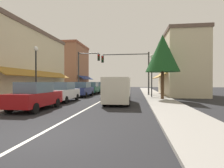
% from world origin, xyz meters
% --- Properties ---
extents(ground_plane, '(80.00, 80.00, 0.00)m').
position_xyz_m(ground_plane, '(0.00, 18.00, 0.00)').
color(ground_plane, black).
extents(sidewalk_left, '(2.60, 56.00, 0.12)m').
position_xyz_m(sidewalk_left, '(-5.50, 18.00, 0.06)').
color(sidewalk_left, gray).
rests_on(sidewalk_left, ground).
extents(sidewalk_right, '(2.60, 56.00, 0.12)m').
position_xyz_m(sidewalk_right, '(5.50, 18.00, 0.06)').
color(sidewalk_right, gray).
rests_on(sidewalk_right, ground).
extents(lane_center_stripe, '(0.14, 52.00, 0.01)m').
position_xyz_m(lane_center_stripe, '(0.00, 18.00, 0.00)').
color(lane_center_stripe, silver).
rests_on(lane_center_stripe, ground).
extents(storefront_left_block, '(6.33, 14.20, 7.32)m').
position_xyz_m(storefront_left_block, '(-9.31, 12.00, 3.66)').
color(storefront_left_block, beige).
rests_on(storefront_left_block, ground).
extents(storefront_right_block, '(5.67, 10.20, 7.97)m').
position_xyz_m(storefront_right_block, '(8.97, 20.00, 3.99)').
color(storefront_right_block, beige).
rests_on(storefront_right_block, ground).
extents(storefront_far_left, '(5.90, 8.20, 8.87)m').
position_xyz_m(storefront_far_left, '(-9.09, 28.00, 4.44)').
color(storefront_far_left, '#8E5B42').
rests_on(storefront_far_left, ground).
extents(parked_car_nearest_left, '(1.82, 4.12, 1.77)m').
position_xyz_m(parked_car_nearest_left, '(-3.10, 5.50, 0.88)').
color(parked_car_nearest_left, maroon).
rests_on(parked_car_nearest_left, ground).
extents(parked_car_second_left, '(1.80, 4.11, 1.77)m').
position_xyz_m(parked_car_second_left, '(-3.27, 10.28, 0.88)').
color(parked_car_second_left, silver).
rests_on(parked_car_second_left, ground).
extents(parked_car_third_left, '(1.83, 4.12, 1.77)m').
position_xyz_m(parked_car_third_left, '(-3.19, 15.90, 0.88)').
color(parked_car_third_left, navy).
rests_on(parked_car_third_left, ground).
extents(parked_car_far_left, '(1.79, 4.10, 1.77)m').
position_xyz_m(parked_car_far_left, '(-3.18, 20.53, 0.88)').
color(parked_car_far_left, '#0F4C33').
rests_on(parked_car_far_left, ground).
extents(parked_car_distant_left, '(1.81, 4.11, 1.77)m').
position_xyz_m(parked_car_distant_left, '(-3.11, 25.25, 0.88)').
color(parked_car_distant_left, '#4C5156').
rests_on(parked_car_distant_left, ground).
extents(van_in_lane, '(2.07, 5.21, 2.12)m').
position_xyz_m(van_in_lane, '(1.73, 9.58, 1.15)').
color(van_in_lane, beige).
rests_on(van_in_lane, ground).
extents(traffic_signal_mast_arm, '(6.21, 0.50, 5.61)m').
position_xyz_m(traffic_signal_mast_arm, '(2.60, 18.29, 3.91)').
color(traffic_signal_mast_arm, '#333333').
rests_on(traffic_signal_mast_arm, ground).
extents(traffic_signal_left_corner, '(3.17, 0.50, 5.98)m').
position_xyz_m(traffic_signal_left_corner, '(-3.81, 19.17, 3.93)').
color(traffic_signal_left_corner, '#333333').
rests_on(traffic_signal_left_corner, ground).
extents(street_lamp_left_near, '(0.36, 0.36, 4.64)m').
position_xyz_m(street_lamp_left_near, '(-4.80, 8.45, 3.14)').
color(street_lamp_left_near, black).
rests_on(street_lamp_left_near, ground).
extents(street_lamp_right_mid, '(0.36, 0.36, 4.81)m').
position_xyz_m(street_lamp_right_mid, '(4.92, 15.11, 3.24)').
color(street_lamp_right_mid, black).
rests_on(street_lamp_right_mid, ground).
extents(tree_right_near, '(3.27, 3.27, 6.35)m').
position_xyz_m(tree_right_near, '(5.74, 12.80, 4.53)').
color(tree_right_near, '#4C331E').
rests_on(tree_right_near, ground).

